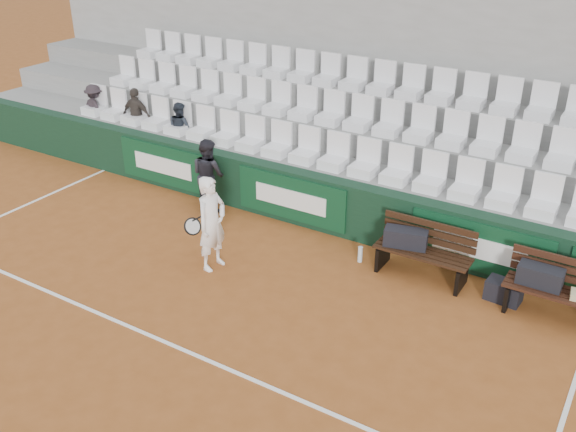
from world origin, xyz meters
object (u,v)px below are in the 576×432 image
(sports_bag_right, at_px, (540,276))
(tennis_player, at_px, (212,223))
(spectator_b, at_px, (135,95))
(spectator_c, at_px, (179,107))
(bench_left, at_px, (421,264))
(water_bottle_near, at_px, (360,254))
(water_bottle_far, at_px, (457,283))
(bench_right, at_px, (557,305))
(spectator_a, at_px, (93,89))
(sports_bag_left, at_px, (406,238))
(ball_kid, at_px, (208,174))
(sports_bag_ground, at_px, (504,291))

(sports_bag_right, relative_size, tennis_player, 0.39)
(sports_bag_right, xyz_separation_m, spectator_b, (-8.68, 1.15, 1.01))
(sports_bag_right, bearing_deg, spectator_c, 171.25)
(bench_left, xyz_separation_m, water_bottle_near, (-1.01, -0.08, -0.09))
(bench_left, distance_m, water_bottle_far, 0.61)
(bench_left, bearing_deg, bench_right, -1.53)
(water_bottle_far, xyz_separation_m, spectator_a, (-8.80, 1.17, 1.44))
(spectator_a, bearing_deg, sports_bag_right, -174.62)
(tennis_player, bearing_deg, spectator_b, 147.03)
(spectator_a, bearing_deg, tennis_player, 165.78)
(water_bottle_near, distance_m, water_bottle_far, 1.62)
(spectator_a, bearing_deg, bench_left, -175.87)
(sports_bag_left, bearing_deg, ball_kid, 177.20)
(bench_right, height_order, spectator_b, spectator_b)
(sports_bag_left, xyz_separation_m, spectator_b, (-6.63, 1.09, 1.01))
(spectator_a, height_order, spectator_b, spectator_b)
(sports_bag_left, bearing_deg, sports_bag_ground, -0.43)
(sports_bag_ground, distance_m, water_bottle_near, 2.30)
(tennis_player, relative_size, ball_kid, 1.13)
(sports_bag_left, distance_m, spectator_a, 8.02)
(bench_right, relative_size, ball_kid, 1.08)
(bench_left, height_order, spectator_b, spectator_b)
(bench_right, bearing_deg, tennis_player, -164.42)
(water_bottle_far, relative_size, ball_kid, 0.16)
(water_bottle_far, bearing_deg, ball_kid, 176.89)
(bench_left, relative_size, water_bottle_near, 5.48)
(water_bottle_far, bearing_deg, spectator_a, 172.46)
(ball_kid, relative_size, spectator_a, 1.26)
(water_bottle_far, relative_size, spectator_b, 0.18)
(bench_left, relative_size, tennis_player, 0.96)
(sports_bag_right, bearing_deg, bench_right, -6.73)
(water_bottle_near, bearing_deg, bench_right, 0.47)
(sports_bag_left, relative_size, spectator_c, 0.61)
(spectator_b, xyz_separation_m, spectator_c, (1.19, 0.00, -0.06))
(water_bottle_near, bearing_deg, sports_bag_left, 9.47)
(bench_left, xyz_separation_m, sports_bag_left, (-0.31, 0.04, 0.37))
(sports_bag_ground, xyz_separation_m, water_bottle_far, (-0.68, -0.06, -0.05))
(sports_bag_left, relative_size, ball_kid, 0.48)
(sports_bag_left, distance_m, sports_bag_right, 2.04)
(sports_bag_ground, xyz_separation_m, water_bottle_near, (-2.30, -0.11, -0.02))
(sports_bag_right, relative_size, ball_kid, 0.44)
(water_bottle_near, bearing_deg, sports_bag_ground, 2.64)
(tennis_player, height_order, ball_kid, tennis_player)
(ball_kid, bearing_deg, spectator_c, -19.57)
(water_bottle_near, height_order, tennis_player, tennis_player)
(water_bottle_far, bearing_deg, sports_bag_right, 0.69)
(sports_bag_right, xyz_separation_m, water_bottle_far, (-1.13, -0.01, -0.48))
(bench_left, bearing_deg, spectator_a, 172.14)
(water_bottle_near, xyz_separation_m, ball_kid, (-3.34, 0.32, 0.56))
(sports_bag_ground, bearing_deg, sports_bag_right, -5.84)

